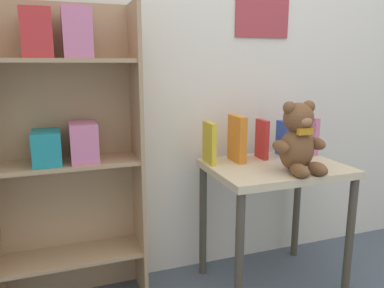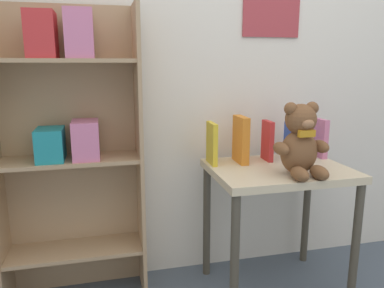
# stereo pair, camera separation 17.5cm
# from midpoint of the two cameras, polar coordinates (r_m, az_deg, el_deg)

# --- Properties ---
(wall_back) EXTENTS (4.80, 0.07, 2.50)m
(wall_back) POSITION_cam_midpoint_polar(r_m,az_deg,el_deg) (2.08, 8.45, 14.69)
(wall_back) COLOR silver
(wall_back) RESTS_ON ground_plane
(bookshelf_side) EXTENTS (0.67, 0.25, 1.42)m
(bookshelf_side) POSITION_cam_midpoint_polar(r_m,az_deg,el_deg) (1.82, -15.64, 0.95)
(bookshelf_side) COLOR tan
(bookshelf_side) RESTS_ON ground_plane
(display_table) EXTENTS (0.66, 0.50, 0.66)m
(display_table) POSITION_cam_midpoint_polar(r_m,az_deg,el_deg) (1.93, 15.55, -6.31)
(display_table) COLOR beige
(display_table) RESTS_ON ground_plane
(teddy_bear) EXTENTS (0.25, 0.23, 0.33)m
(teddy_bear) POSITION_cam_midpoint_polar(r_m,az_deg,el_deg) (1.77, 18.99, 0.23)
(teddy_bear) COLOR brown
(teddy_bear) RESTS_ON display_table
(book_standing_yellow) EXTENTS (0.03, 0.14, 0.21)m
(book_standing_yellow) POSITION_cam_midpoint_polar(r_m,az_deg,el_deg) (1.87, 5.72, 0.06)
(book_standing_yellow) COLOR gold
(book_standing_yellow) RESTS_ON display_table
(book_standing_orange) EXTENTS (0.04, 0.15, 0.24)m
(book_standing_orange) POSITION_cam_midpoint_polar(r_m,az_deg,el_deg) (1.92, 10.05, 0.64)
(book_standing_orange) COLOR orange
(book_standing_orange) RESTS_ON display_table
(book_standing_red) EXTENTS (0.03, 0.11, 0.21)m
(book_standing_red) POSITION_cam_midpoint_polar(r_m,az_deg,el_deg) (1.99, 13.91, 0.47)
(book_standing_red) COLOR red
(book_standing_red) RESTS_ON display_table
(book_standing_blue) EXTENTS (0.04, 0.12, 0.19)m
(book_standing_blue) POSITION_cam_midpoint_polar(r_m,az_deg,el_deg) (2.08, 17.38, 0.51)
(book_standing_blue) COLOR #2D51B7
(book_standing_blue) RESTS_ON display_table
(book_standing_pink) EXTENTS (0.04, 0.15, 0.21)m
(book_standing_pink) POSITION_cam_midpoint_polar(r_m,az_deg,el_deg) (2.16, 20.88, 0.90)
(book_standing_pink) COLOR #D17093
(book_standing_pink) RESTS_ON display_table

